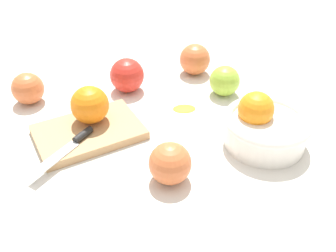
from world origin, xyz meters
name	(u,v)px	position (x,y,z in m)	size (l,w,h in m)	color
ground_plane	(161,122)	(0.00, 0.00, 0.00)	(2.40, 2.40, 0.00)	silver
bowl	(264,126)	(-0.17, 0.14, 0.04)	(0.17, 0.17, 0.11)	white
cutting_board	(89,132)	(0.15, -0.01, 0.01)	(0.21, 0.14, 0.02)	tan
orange_on_board	(90,105)	(0.14, -0.03, 0.06)	(0.08, 0.08, 0.08)	orange
knife	(71,145)	(0.19, 0.04, 0.02)	(0.13, 0.11, 0.01)	silver
apple_front_right	(127,75)	(0.03, -0.15, 0.04)	(0.08, 0.08, 0.08)	red
apple_back_right	(170,163)	(0.04, 0.17, 0.04)	(0.08, 0.08, 0.08)	#CC6638
apple_front_left	(195,59)	(-0.16, -0.18, 0.04)	(0.08, 0.08, 0.08)	#CC6638
apple_front_left_2	(225,81)	(-0.18, -0.06, 0.04)	(0.07, 0.07, 0.07)	#8EB738
apple_front_right_2	(28,88)	(0.26, -0.18, 0.04)	(0.07, 0.07, 0.07)	#CC6638
citrus_peel	(184,107)	(-0.07, -0.03, 0.00)	(0.05, 0.04, 0.01)	orange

